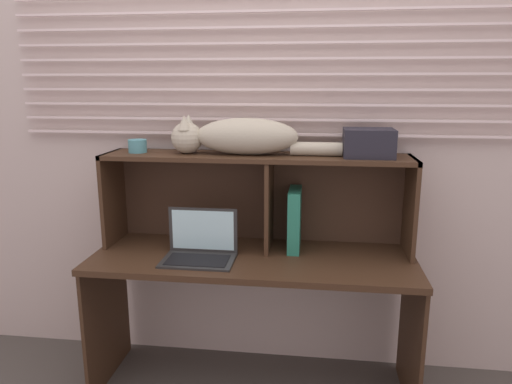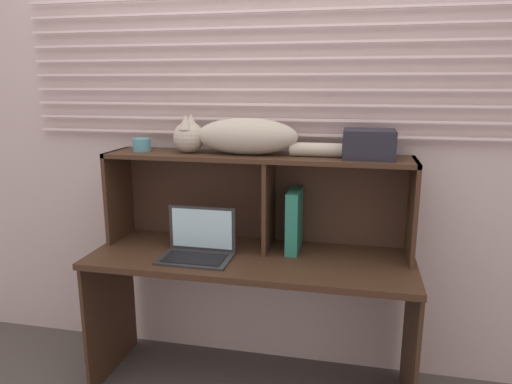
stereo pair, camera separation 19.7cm
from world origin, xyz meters
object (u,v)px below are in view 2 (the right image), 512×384
laptop (198,247)px  storage_box (369,144)px  book_stack (199,239)px  small_basket (142,145)px  binder_upright (294,220)px  cat (238,137)px

laptop → storage_box: storage_box is taller
book_stack → storage_box: (0.84, -0.00, 0.52)m
laptop → small_basket: size_ratio=3.69×
laptop → book_stack: 0.21m
laptop → storage_box: 0.94m
laptop → binder_upright: (0.44, 0.19, 0.10)m
small_basket → storage_box: bearing=0.0°
laptop → book_stack: size_ratio=1.60×
cat → book_stack: (-0.22, 0.00, -0.54)m
laptop → small_basket: small_basket is taller
cat → laptop: (-0.15, -0.19, -0.51)m
binder_upright → book_stack: size_ratio=1.45×
book_stack → small_basket: size_ratio=2.32×
cat → book_stack: 0.58m
binder_upright → laptop: bearing=-156.0°
cat → small_basket: size_ratio=9.15×
small_basket → binder_upright: bearing=0.0°
laptop → book_stack: (-0.06, 0.19, -0.03)m
binder_upright → storage_box: 0.51m
binder_upright → book_stack: (-0.50, 0.00, -0.13)m
binder_upright → cat: bearing=180.0°
book_stack → storage_box: storage_box is taller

